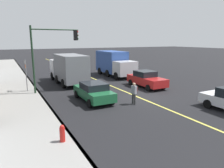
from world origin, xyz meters
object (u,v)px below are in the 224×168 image
at_px(car_red, 146,79).
at_px(traffic_light_mast, 51,48).
at_px(truck_blue, 114,63).
at_px(street_sign_post, 26,73).
at_px(fire_hydrant, 62,135).
at_px(car_green, 94,92).
at_px(pedestrian_with_backpack, 134,92).
at_px(truck_gray, 68,68).

height_order(car_red, traffic_light_mast, traffic_light_mast).
bearing_deg(truck_blue, street_sign_post, 111.28).
relative_size(traffic_light_mast, fire_hydrant, 6.12).
relative_size(car_green, truck_blue, 0.63).
bearing_deg(car_green, car_red, -72.11).
bearing_deg(fire_hydrant, truck_blue, -35.26).
relative_size(truck_blue, fire_hydrant, 7.27).
relative_size(pedestrian_with_backpack, street_sign_post, 0.55).
bearing_deg(street_sign_post, car_green, -141.13).
xyz_separation_m(car_red, street_sign_post, (3.12, 10.75, 0.92)).
bearing_deg(truck_gray, fire_hydrant, 162.52).
bearing_deg(pedestrian_with_backpack, fire_hydrant, 120.03).
bearing_deg(truck_blue, truck_gray, 107.55).
height_order(truck_blue, fire_hydrant, truck_blue).
distance_m(car_green, truck_gray, 7.52).
xyz_separation_m(truck_blue, street_sign_post, (-4.33, 11.12, 0.06)).
bearing_deg(truck_blue, traffic_light_mast, 121.39).
bearing_deg(traffic_light_mast, pedestrian_with_backpack, -144.35).
height_order(truck_gray, pedestrian_with_backpack, truck_gray).
relative_size(car_red, fire_hydrant, 4.76).
bearing_deg(street_sign_post, pedestrian_with_backpack, -138.76).
bearing_deg(truck_gray, pedestrian_with_backpack, -168.11).
bearing_deg(truck_blue, car_red, 177.16).
xyz_separation_m(truck_blue, truck_gray, (-2.11, 6.66, -0.00)).
distance_m(car_red, street_sign_post, 11.23).
relative_size(truck_blue, truck_gray, 0.95).
distance_m(pedestrian_with_backpack, street_sign_post, 9.87).
xyz_separation_m(car_red, fire_hydrant, (-7.85, 10.45, -0.33)).
height_order(car_red, street_sign_post, street_sign_post).
bearing_deg(pedestrian_with_backpack, car_red, -44.97).
bearing_deg(street_sign_post, fire_hydrant, -178.41).
distance_m(truck_blue, truck_gray, 6.99).
height_order(pedestrian_with_backpack, traffic_light_mast, traffic_light_mast).
relative_size(pedestrian_with_backpack, traffic_light_mast, 0.28).
distance_m(traffic_light_mast, fire_hydrant, 10.51).
height_order(car_red, pedestrian_with_backpack, pedestrian_with_backpack).
relative_size(car_green, pedestrian_with_backpack, 2.68).
distance_m(truck_blue, fire_hydrant, 18.78).
height_order(street_sign_post, fire_hydrant, street_sign_post).
xyz_separation_m(car_green, fire_hydrant, (-5.74, 3.91, -0.28)).
height_order(truck_gray, traffic_light_mast, traffic_light_mast).
height_order(car_green, pedestrian_with_backpack, pedestrian_with_backpack).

